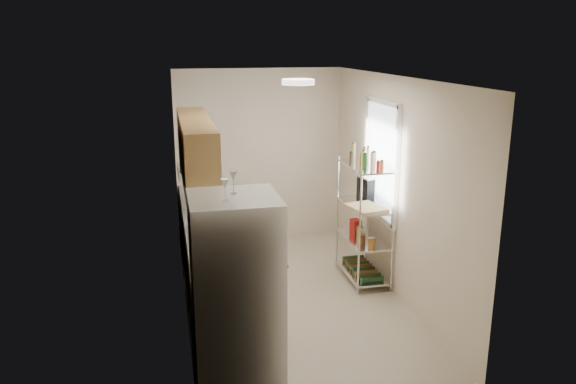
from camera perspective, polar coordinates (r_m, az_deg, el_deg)
The scene contains 16 objects.
room at distance 6.43m, azimuth 0.36°, elevation -0.05°, with size 2.52×4.42×2.62m.
counter_run at distance 6.98m, azimuth -7.88°, elevation -6.29°, with size 0.63×3.51×0.90m.
upper_cabinets at distance 6.27m, azimuth -9.31°, elevation 4.14°, with size 0.33×2.20×0.72m, color tan.
range_hood at distance 7.14m, azimuth -9.12°, elevation 2.03°, with size 0.50×0.60×0.12m, color #B7BABC.
window at distance 7.06m, azimuth 9.48°, elevation 3.20°, with size 0.06×1.00×1.46m, color white.
bakers_rack at distance 7.03m, azimuth 7.83°, elevation -0.48°, with size 0.45×0.90×1.73m.
ceiling_dome at distance 5.93m, azimuth 1.04°, elevation 11.13°, with size 0.34×0.34×0.06m, color white.
refrigerator at distance 4.84m, azimuth -5.28°, elevation -10.61°, with size 0.73×0.73×1.77m, color white.
wine_glass_a at distance 4.38m, azimuth -6.44°, elevation 0.20°, with size 0.06×0.06×0.18m, color silver, non-canonical shape.
wine_glass_b at distance 4.59m, azimuth -5.56°, elevation 1.00°, with size 0.07×0.07×0.19m, color silver, non-canonical shape.
rice_cooker at distance 6.47m, azimuth -7.92°, elevation -2.91°, with size 0.24×0.24×0.19m, color white.
frying_pan_large at distance 7.15m, azimuth -8.87°, elevation -1.82°, with size 0.25×0.25×0.04m, color black.
frying_pan_small at distance 7.61m, azimuth -8.31°, elevation -0.76°, with size 0.21×0.21×0.04m, color black.
cutting_board at distance 6.86m, azimuth 7.94°, elevation -1.59°, with size 0.36×0.46×0.03m, color tan.
espresso_machine at distance 7.37m, azimuth 7.99°, elevation 0.53°, with size 0.15×0.23×0.26m, color black.
storage_bag at distance 7.40m, azimuth 6.88°, elevation -3.41°, with size 0.10×0.15×0.17m, color #A21914.
Camera 1 is at (-1.38, -6.05, 2.98)m, focal length 35.00 mm.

